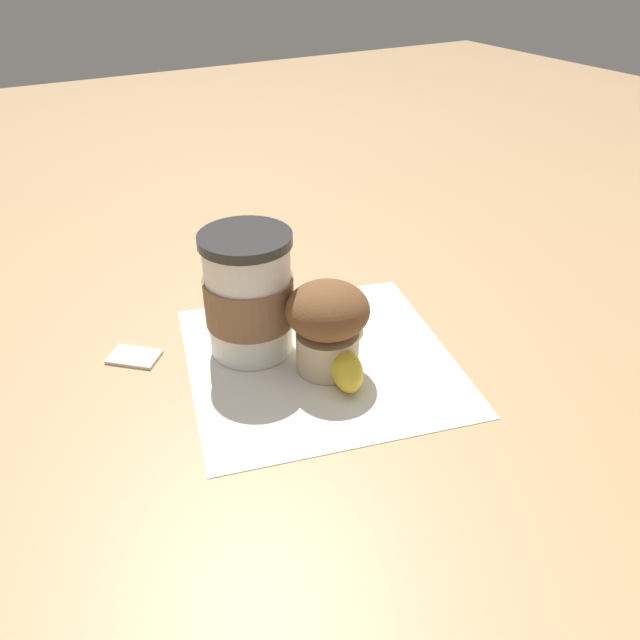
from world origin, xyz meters
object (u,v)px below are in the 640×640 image
object	(u,v)px
banana	(340,342)
sugar_packet	(134,355)
coffee_cup	(249,295)
muffin	(324,324)

from	to	relation	value
banana	sugar_packet	bearing A→B (deg)	150.49
coffee_cup	sugar_packet	world-z (taller)	coffee_cup
coffee_cup	banana	world-z (taller)	coffee_cup
banana	coffee_cup	bearing A→B (deg)	139.46
coffee_cup	banana	xyz separation A→B (m)	(0.07, -0.06, -0.04)
coffee_cup	muffin	world-z (taller)	coffee_cup
banana	sugar_packet	distance (m)	0.21
coffee_cup	muffin	distance (m)	0.08
muffin	sugar_packet	world-z (taller)	muffin
muffin	sugar_packet	bearing A→B (deg)	145.16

